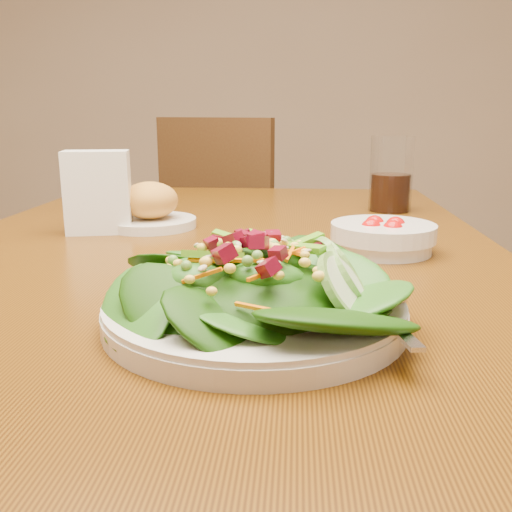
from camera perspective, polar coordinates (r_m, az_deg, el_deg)
name	(u,v)px	position (r m, az deg, el deg)	size (l,w,h in m)	color
dining_table	(216,307)	(0.93, -4.04, -5.06)	(0.90, 1.40, 0.75)	#5F3709
chair_far	(234,245)	(2.03, -2.26, 1.15)	(0.56, 0.56, 0.94)	#3E2912
salad_plate	(265,293)	(0.56, 0.90, -3.69)	(0.30, 0.30, 0.09)	silver
bread_plate	(150,209)	(1.05, -10.54, 4.65)	(0.17, 0.17, 0.08)	silver
tomato_bowl	(383,237)	(0.87, 12.56, 1.91)	(0.16, 0.16, 0.05)	silver
drinking_glass	(391,179)	(1.24, 13.34, 7.46)	(0.09, 0.09, 0.16)	silver
napkin_holder	(98,190)	(1.02, -15.55, 6.39)	(0.12, 0.08, 0.14)	white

